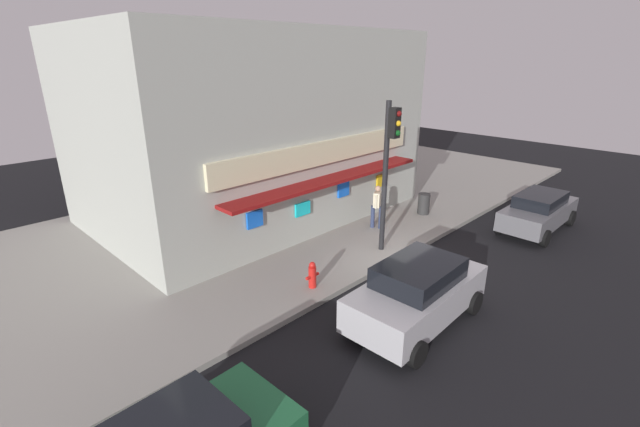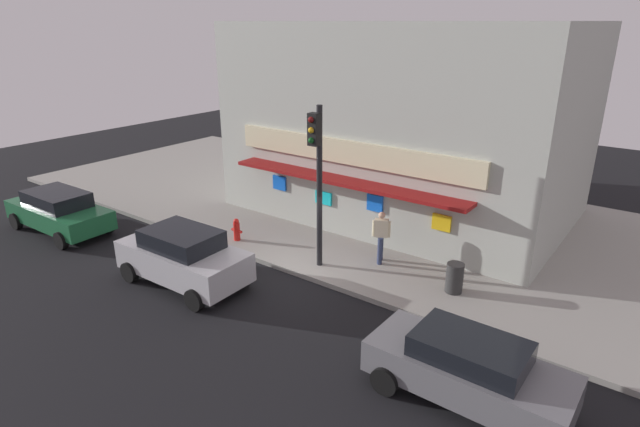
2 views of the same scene
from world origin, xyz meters
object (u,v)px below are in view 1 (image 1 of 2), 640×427
(traffic_light, at_px, (389,159))
(trash_can, at_px, (424,204))
(parked_car_grey, at_px, (538,211))
(pedestrian, at_px, (377,205))
(parked_car_silver, at_px, (417,292))
(fire_hydrant, at_px, (312,275))

(traffic_light, bearing_deg, trash_can, 13.52)
(trash_can, bearing_deg, traffic_light, -166.48)
(traffic_light, relative_size, parked_car_grey, 1.22)
(pedestrian, xyz_separation_m, parked_car_silver, (-4.23, -4.54, -0.24))
(traffic_light, xyz_separation_m, parked_car_silver, (-2.77, -3.09, -2.56))
(fire_hydrant, bearing_deg, traffic_light, 0.86)
(fire_hydrant, bearing_deg, trash_can, 7.78)
(trash_can, xyz_separation_m, parked_car_silver, (-6.96, -4.09, 0.28))
(fire_hydrant, height_order, parked_car_grey, parked_car_grey)
(traffic_light, distance_m, pedestrian, 3.10)
(traffic_light, xyz_separation_m, trash_can, (4.19, 1.01, -2.84))
(traffic_light, distance_m, parked_car_silver, 4.87)
(parked_car_silver, bearing_deg, trash_can, 30.47)
(traffic_light, height_order, parked_car_silver, traffic_light)
(fire_hydrant, distance_m, trash_can, 7.84)
(trash_can, height_order, parked_car_grey, parked_car_grey)
(trash_can, relative_size, parked_car_grey, 0.21)
(fire_hydrant, height_order, parked_car_silver, parked_car_silver)
(traffic_light, distance_m, fire_hydrant, 4.60)
(fire_hydrant, distance_m, parked_car_grey, 10.17)
(trash_can, xyz_separation_m, pedestrian, (-2.73, 0.44, 0.52))
(traffic_light, relative_size, trash_can, 5.76)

